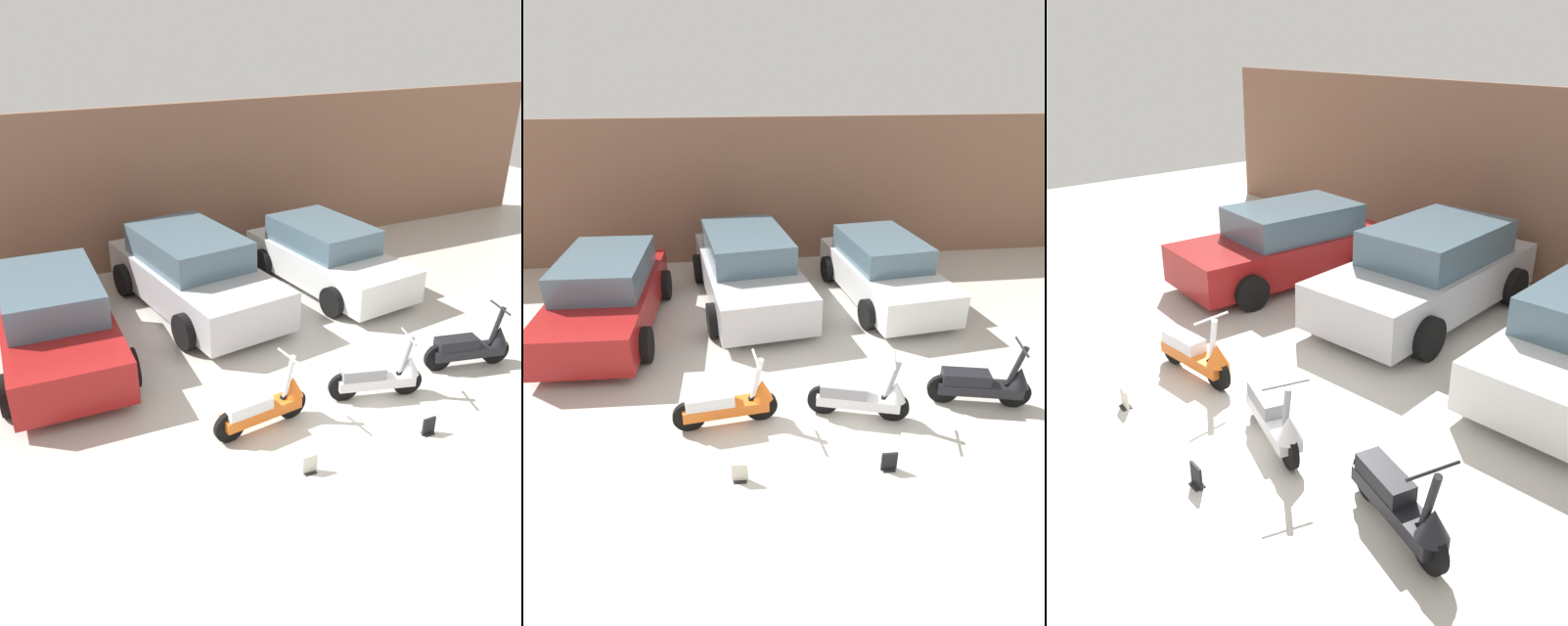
{
  "view_description": "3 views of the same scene",
  "coord_description": "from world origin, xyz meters",
  "views": [
    {
      "loc": [
        -4.42,
        -5.66,
        5.2
      ],
      "look_at": [
        -0.51,
        2.31,
        0.78
      ],
      "focal_mm": 35.0,
      "sensor_mm": 36.0,
      "label": 1
    },
    {
      "loc": [
        -1.25,
        -4.98,
        4.5
      ],
      "look_at": [
        -0.37,
        2.12,
        0.87
      ],
      "focal_mm": 28.0,
      "sensor_mm": 36.0,
      "label": 2
    },
    {
      "loc": [
        5.18,
        -2.89,
        4.22
      ],
      "look_at": [
        -0.54,
        1.77,
        0.87
      ],
      "focal_mm": 35.0,
      "sensor_mm": 36.0,
      "label": 3
    }
  ],
  "objects": [
    {
      "name": "car_rear_right",
      "position": [
        2.03,
        4.37,
        0.63
      ],
      "size": [
        2.21,
        4.02,
        1.31
      ],
      "rotation": [
        0.0,
        0.0,
        -1.45
      ],
      "color": "white",
      "rests_on": "ground_plane"
    },
    {
      "name": "wall_back",
      "position": [
        0.0,
        7.09,
        1.73
      ],
      "size": [
        19.6,
        0.12,
        3.46
      ],
      "primitive_type": "cube",
      "color": "#845B47",
      "rests_on": "ground_plane"
    },
    {
      "name": "scooter_front_right",
      "position": [
        0.54,
        0.43,
        0.35
      ],
      "size": [
        1.4,
        0.67,
        1.0
      ],
      "rotation": [
        0.0,
        0.0,
        -0.28
      ],
      "color": "black",
      "rests_on": "ground_plane"
    },
    {
      "name": "placard_near_right_scooter",
      "position": [
        0.6,
        -0.62,
        0.11
      ],
      "size": [
        0.2,
        0.12,
        0.26
      ],
      "rotation": [
        0.0,
        0.0,
        -0.01
      ],
      "color": "black",
      "rests_on": "ground_plane"
    },
    {
      "name": "car_rear_center",
      "position": [
        -0.83,
        4.57,
        0.7
      ],
      "size": [
        2.5,
        4.49,
        1.46
      ],
      "rotation": [
        0.0,
        0.0,
        -1.44
      ],
      "color": "#B7B7BC",
      "rests_on": "ground_plane"
    },
    {
      "name": "placard_near_left_scooter",
      "position": [
        -1.24,
        -0.58,
        0.11
      ],
      "size": [
        0.2,
        0.13,
        0.26
      ],
      "rotation": [
        0.0,
        0.0,
        -0.06
      ],
      "color": "black",
      "rests_on": "ground_plane"
    },
    {
      "name": "car_rear_left",
      "position": [
        -3.55,
        3.7,
        0.66
      ],
      "size": [
        2.1,
        4.14,
        1.38
      ],
      "rotation": [
        0.0,
        0.0,
        -1.61
      ],
      "color": "maroon",
      "rests_on": "ground_plane"
    },
    {
      "name": "scooter_front_left",
      "position": [
        -1.32,
        0.51,
        0.36
      ],
      "size": [
        1.46,
        0.52,
        1.02
      ],
      "rotation": [
        0.0,
        0.0,
        0.11
      ],
      "color": "black",
      "rests_on": "ground_plane"
    },
    {
      "name": "ground_plane",
      "position": [
        0.0,
        0.0,
        0.0
      ],
      "size": [
        28.0,
        28.0,
        0.0
      ],
      "primitive_type": "plane",
      "color": "beige"
    },
    {
      "name": "scooter_front_center",
      "position": [
        2.38,
        0.5,
        0.36
      ],
      "size": [
        1.45,
        0.64,
        1.03
      ],
      "rotation": [
        0.0,
        0.0,
        -0.23
      ],
      "color": "black",
      "rests_on": "ground_plane"
    }
  ]
}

